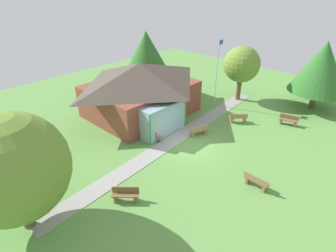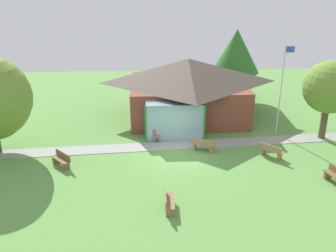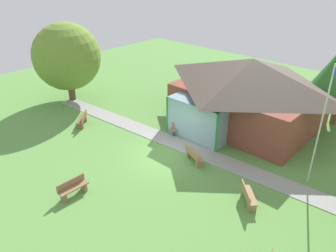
{
  "view_description": "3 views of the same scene",
  "coord_description": "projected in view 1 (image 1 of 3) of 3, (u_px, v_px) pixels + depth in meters",
  "views": [
    {
      "loc": [
        -13.9,
        -11.06,
        11.13
      ],
      "look_at": [
        -0.65,
        1.56,
        1.29
      ],
      "focal_mm": 30.2,
      "sensor_mm": 36.0,
      "label": 1
    },
    {
      "loc": [
        -1.72,
        -21.14,
        10.5
      ],
      "look_at": [
        -0.49,
        2.19,
        1.04
      ],
      "focal_mm": 40.51,
      "sensor_mm": 36.0,
      "label": 2
    },
    {
      "loc": [
        11.13,
        -12.15,
        10.39
      ],
      "look_at": [
        -0.96,
        1.1,
        1.12
      ],
      "focal_mm": 35.25,
      "sensor_mm": 36.0,
      "label": 3
    }
  ],
  "objects": [
    {
      "name": "bench_mid_right",
      "position": [
        238.0,
        118.0,
        23.92
      ],
      "size": [
        1.38,
        1.36,
        0.84
      ],
      "rotation": [
        0.0,
        0.0,
        5.51
      ],
      "color": "#9E7A51",
      "rests_on": "ground_plane"
    },
    {
      "name": "bench_front_center",
      "position": [
        256.0,
        182.0,
        16.57
      ],
      "size": [
        0.46,
        1.51,
        0.84
      ],
      "rotation": [
        0.0,
        0.0,
        4.7
      ],
      "color": "olive",
      "rests_on": "ground_plane"
    },
    {
      "name": "footpath",
      "position": [
        176.0,
        139.0,
        21.66
      ],
      "size": [
        23.09,
        2.94,
        0.03
      ],
      "primitive_type": "cube",
      "rotation": [
        0.0,
        0.0,
        0.07
      ],
      "color": "#999993",
      "rests_on": "ground_plane"
    },
    {
      "name": "tree_far_east",
      "position": [
        322.0,
        67.0,
        24.87
      ],
      "size": [
        5.03,
        5.03,
        6.2
      ],
      "color": "brown",
      "rests_on": "ground_plane"
    },
    {
      "name": "ground_plane",
      "position": [
        189.0,
        145.0,
        20.86
      ],
      "size": [
        44.0,
        44.0,
        0.0
      ],
      "primitive_type": "plane",
      "color": "#609947"
    },
    {
      "name": "bench_mid_left",
      "position": [
        126.0,
        195.0,
        15.58
      ],
      "size": [
        1.34,
        1.4,
        0.84
      ],
      "rotation": [
        0.0,
        0.0,
        2.32
      ],
      "color": "brown",
      "rests_on": "ground_plane"
    },
    {
      "name": "tree_west_hedge",
      "position": [
        12.0,
        168.0,
        12.54
      ],
      "size": [
        5.16,
        5.16,
        6.12
      ],
      "color": "brown",
      "rests_on": "ground_plane"
    },
    {
      "name": "bench_rear_near_path",
      "position": [
        199.0,
        131.0,
        21.96
      ],
      "size": [
        1.55,
        1.0,
        0.84
      ],
      "rotation": [
        0.0,
        0.0,
        5.87
      ],
      "color": "#9E7A51",
      "rests_on": "ground_plane"
    },
    {
      "name": "tree_behind_pavilion_right",
      "position": [
        146.0,
        49.0,
        29.05
      ],
      "size": [
        4.04,
        4.04,
        6.18
      ],
      "color": "brown",
      "rests_on": "ground_plane"
    },
    {
      "name": "flagpole",
      "position": [
        217.0,
        71.0,
        25.56
      ],
      "size": [
        0.64,
        0.08,
        6.28
      ],
      "color": "silver",
      "rests_on": "ground_plane"
    },
    {
      "name": "tree_east_hedge",
      "position": [
        242.0,
        65.0,
        26.82
      ],
      "size": [
        3.45,
        3.45,
        5.32
      ],
      "color": "brown",
      "rests_on": "ground_plane"
    },
    {
      "name": "bench_lawn_far_right",
      "position": [
        289.0,
        120.0,
        23.51
      ],
      "size": [
        0.82,
        1.56,
        0.84
      ],
      "rotation": [
        0.0,
        0.0,
        1.84
      ],
      "color": "brown",
      "rests_on": "ground_plane"
    },
    {
      "name": "patio_chair_porch_left",
      "position": [
        158.0,
        137.0,
        21.07
      ],
      "size": [
        0.52,
        0.52,
        0.86
      ],
      "rotation": [
        0.0,
        0.0,
        3.33
      ],
      "color": "#8C6B4C",
      "rests_on": "ground_plane"
    },
    {
      "name": "pavilion",
      "position": [
        141.0,
        89.0,
        24.52
      ],
      "size": [
        9.58,
        8.66,
        4.58
      ],
      "color": "brown",
      "rests_on": "ground_plane"
    }
  ]
}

